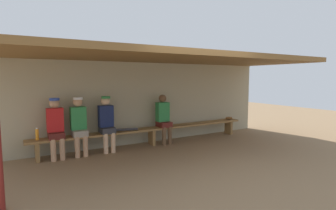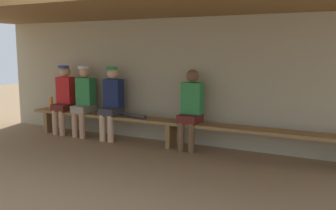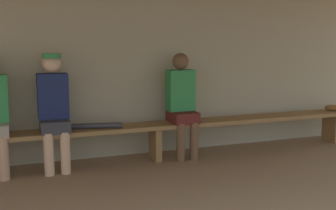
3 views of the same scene
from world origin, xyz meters
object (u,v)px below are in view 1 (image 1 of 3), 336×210
Objects in this scene: player_leftmost at (56,125)px; baseball_bat at (122,130)px; bench at (152,131)px; player_near_post at (79,123)px; water_bottle_clear at (37,134)px; player_rightmost at (107,121)px; player_shirtless_tan at (164,117)px; baseball_glove_worn at (229,118)px.

baseball_bat is at bearing -0.13° from player_leftmost.
player_near_post reaches higher than bench.
baseball_bat is at bearing -180.00° from bench.
water_bottle_clear is at bearing 178.45° from player_near_post.
player_rightmost reaches higher than baseball_bat.
baseball_glove_worn is at bearing 0.46° from player_shirtless_tan.
player_shirtless_tan is at bearing 13.65° from baseball_bat.
baseball_bat is (-0.84, -0.00, 0.11)m from bench.
player_near_post is 1.05m from baseball_bat.
water_bottle_clear is 1.89m from baseball_bat.
baseball_bat is at bearing -179.85° from player_shirtless_tan.
water_bottle_clear is (-0.87, 0.02, -0.16)m from player_near_post.
player_rightmost is 0.45m from baseball_bat.
player_near_post is at bearing -166.69° from baseball_bat.
player_shirtless_tan is 1.64× the size of baseball_bat.
baseball_bat is (1.89, -0.03, -0.09)m from water_bottle_clear.
water_bottle_clear is 0.32× the size of baseball_bat.
player_rightmost is 5.13× the size of water_bottle_clear.
bench is 0.50m from player_shirtless_tan.
baseball_glove_worn is 3.63m from baseball_bat.
bench is at bearing -171.05° from baseball_glove_worn.
player_leftmost reaches higher than baseball_bat.
player_near_post is 0.88m from water_bottle_clear.
player_rightmost is 1.14m from player_leftmost.
player_near_post is 1.65× the size of baseball_bat.
player_leftmost is at bearing 180.00° from player_rightmost.
player_shirtless_tan is at bearing -0.44° from water_bottle_clear.
player_leftmost is 1.54m from baseball_bat.
baseball_glove_worn is (5.51, -0.00, -0.08)m from water_bottle_clear.
player_near_post is (-2.23, 0.00, 0.02)m from player_shirtless_tan.
player_near_post is (0.50, 0.00, 0.00)m from player_leftmost.
player_leftmost is at bearing -3.62° from water_bottle_clear.
player_near_post reaches higher than baseball_bat.
player_leftmost is at bearing 179.91° from bench.
baseball_bat is at bearing -0.20° from player_near_post.
water_bottle_clear is (-0.37, 0.02, -0.16)m from player_leftmost.
player_shirtless_tan is at bearing -0.01° from player_near_post.
player_near_post reaches higher than baseball_glove_worn.
player_leftmost is (-2.36, 0.00, 0.36)m from bench.
bench is 1.27m from player_rightmost.
bench is 2.78m from baseball_glove_worn.
player_leftmost is 5.60× the size of baseball_glove_worn.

